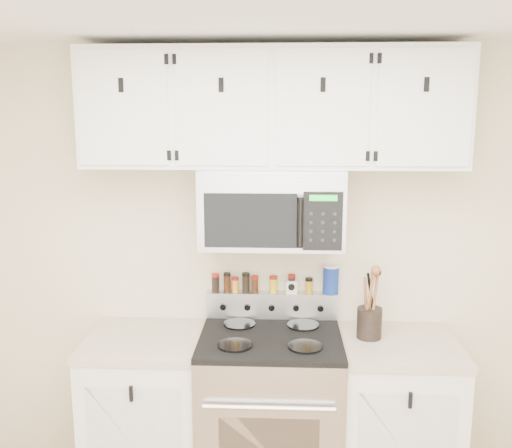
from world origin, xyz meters
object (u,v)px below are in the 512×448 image
at_px(range, 270,414).
at_px(salt_canister, 331,279).
at_px(microwave, 272,207).
at_px(utensil_crock, 369,320).

relative_size(range, salt_canister, 6.52).
bearing_deg(microwave, salt_canister, 24.61).
height_order(range, utensil_crock, utensil_crock).
relative_size(utensil_crock, salt_canister, 2.32).
height_order(microwave, utensil_crock, microwave).
height_order(microwave, salt_canister, microwave).
distance_m(microwave, salt_canister, 0.58).
bearing_deg(salt_canister, utensil_crock, -47.72).
xyz_separation_m(range, salt_canister, (0.34, 0.28, 0.70)).
relative_size(range, utensil_crock, 2.81).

